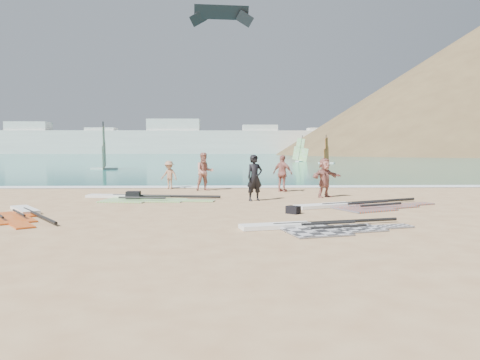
{
  "coord_description": "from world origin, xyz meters",
  "views": [
    {
      "loc": [
        -1.5,
        -14.06,
        2.26
      ],
      "look_at": [
        -1.0,
        4.0,
        1.0
      ],
      "focal_mm": 35.0,
      "sensor_mm": 36.0,
      "label": 1
    }
  ],
  "objects_px": {
    "rig_red": "(18,214)",
    "rig_green": "(138,198)",
    "gear_bag_far": "(293,210)",
    "person_wetsuit": "(255,178)",
    "beachgoer_mid": "(169,175)",
    "beachgoer_back": "(283,173)",
    "beachgoer_left": "(205,172)",
    "beachgoer_right": "(325,178)",
    "rig_grey": "(314,227)",
    "gear_bag_near": "(133,196)",
    "rig_orange": "(357,206)"
  },
  "relations": [
    {
      "from": "rig_grey",
      "to": "beachgoer_mid",
      "type": "bearing_deg",
      "value": 98.97
    },
    {
      "from": "rig_green",
      "to": "beachgoer_back",
      "type": "bearing_deg",
      "value": 35.1
    },
    {
      "from": "beachgoer_mid",
      "to": "beachgoer_back",
      "type": "distance_m",
      "value": 6.24
    },
    {
      "from": "rig_red",
      "to": "rig_green",
      "type": "bearing_deg",
      "value": 113.52
    },
    {
      "from": "rig_orange",
      "to": "beachgoer_left",
      "type": "bearing_deg",
      "value": 106.7
    },
    {
      "from": "beachgoer_mid",
      "to": "rig_grey",
      "type": "bearing_deg",
      "value": -39.03
    },
    {
      "from": "person_wetsuit",
      "to": "beachgoer_left",
      "type": "xyz_separation_m",
      "value": [
        -2.35,
        4.79,
        0.02
      ]
    },
    {
      "from": "gear_bag_far",
      "to": "rig_green",
      "type": "bearing_deg",
      "value": 143.0
    },
    {
      "from": "beachgoer_back",
      "to": "beachgoer_right",
      "type": "xyz_separation_m",
      "value": [
        1.58,
        -2.75,
        -0.04
      ]
    },
    {
      "from": "beachgoer_right",
      "to": "rig_orange",
      "type": "bearing_deg",
      "value": -113.62
    },
    {
      "from": "rig_green",
      "to": "rig_orange",
      "type": "relative_size",
      "value": 1.05
    },
    {
      "from": "gear_bag_near",
      "to": "rig_grey",
      "type": "bearing_deg",
      "value": -49.08
    },
    {
      "from": "rig_green",
      "to": "gear_bag_near",
      "type": "relative_size",
      "value": 10.48
    },
    {
      "from": "rig_orange",
      "to": "beachgoer_left",
      "type": "height_order",
      "value": "beachgoer_left"
    },
    {
      "from": "rig_red",
      "to": "gear_bag_near",
      "type": "bearing_deg",
      "value": 113.55
    },
    {
      "from": "rig_grey",
      "to": "rig_green",
      "type": "xyz_separation_m",
      "value": [
        -6.32,
        7.68,
        0.0
      ]
    },
    {
      "from": "gear_bag_near",
      "to": "beachgoer_back",
      "type": "distance_m",
      "value": 7.78
    },
    {
      "from": "rig_green",
      "to": "beachgoer_mid",
      "type": "bearing_deg",
      "value": 90.52
    },
    {
      "from": "rig_green",
      "to": "gear_bag_near",
      "type": "distance_m",
      "value": 0.3
    },
    {
      "from": "rig_orange",
      "to": "rig_red",
      "type": "distance_m",
      "value": 12.0
    },
    {
      "from": "rig_red",
      "to": "beachgoer_right",
      "type": "bearing_deg",
      "value": 80.65
    },
    {
      "from": "rig_red",
      "to": "beachgoer_back",
      "type": "height_order",
      "value": "beachgoer_back"
    },
    {
      "from": "rig_grey",
      "to": "person_wetsuit",
      "type": "xyz_separation_m",
      "value": [
        -1.24,
        6.94,
        0.93
      ]
    },
    {
      "from": "gear_bag_near",
      "to": "beachgoer_back",
      "type": "relative_size",
      "value": 0.31
    },
    {
      "from": "rig_red",
      "to": "beachgoer_mid",
      "type": "distance_m",
      "value": 10.67
    },
    {
      "from": "rig_orange",
      "to": "beachgoer_right",
      "type": "relative_size",
      "value": 3.24
    },
    {
      "from": "rig_green",
      "to": "beachgoer_mid",
      "type": "xyz_separation_m",
      "value": [
        0.75,
        5.04,
        0.72
      ]
    },
    {
      "from": "rig_orange",
      "to": "beachgoer_right",
      "type": "xyz_separation_m",
      "value": [
        -0.52,
        3.52,
        0.85
      ]
    },
    {
      "from": "rig_grey",
      "to": "beachgoer_left",
      "type": "relative_size",
      "value": 2.5
    },
    {
      "from": "rig_red",
      "to": "gear_bag_near",
      "type": "relative_size",
      "value": 8.12
    },
    {
      "from": "rig_grey",
      "to": "rig_red",
      "type": "bearing_deg",
      "value": 148.86
    },
    {
      "from": "beachgoer_left",
      "to": "beachgoer_right",
      "type": "xyz_separation_m",
      "value": [
        5.6,
        -3.5,
        -0.1
      ]
    },
    {
      "from": "gear_bag_far",
      "to": "gear_bag_near",
      "type": "bearing_deg",
      "value": 144.99
    },
    {
      "from": "gear_bag_near",
      "to": "beachgoer_right",
      "type": "distance_m",
      "value": 8.54
    },
    {
      "from": "beachgoer_mid",
      "to": "beachgoer_right",
      "type": "bearing_deg",
      "value": -3.32
    },
    {
      "from": "gear_bag_far",
      "to": "beachgoer_left",
      "type": "distance_m",
      "value": 9.39
    },
    {
      "from": "rig_red",
      "to": "person_wetsuit",
      "type": "height_order",
      "value": "person_wetsuit"
    },
    {
      "from": "gear_bag_near",
      "to": "gear_bag_far",
      "type": "height_order",
      "value": "gear_bag_near"
    },
    {
      "from": "beachgoer_mid",
      "to": "beachgoer_back",
      "type": "bearing_deg",
      "value": 11.15
    },
    {
      "from": "rig_orange",
      "to": "rig_red",
      "type": "height_order",
      "value": "rig_orange"
    },
    {
      "from": "person_wetsuit",
      "to": "gear_bag_near",
      "type": "bearing_deg",
      "value": 150.62
    },
    {
      "from": "gear_bag_far",
      "to": "person_wetsuit",
      "type": "height_order",
      "value": "person_wetsuit"
    },
    {
      "from": "beachgoer_back",
      "to": "beachgoer_right",
      "type": "bearing_deg",
      "value": 157.44
    },
    {
      "from": "rig_orange",
      "to": "beachgoer_back",
      "type": "distance_m",
      "value": 6.67
    },
    {
      "from": "rig_red",
      "to": "beachgoer_mid",
      "type": "bearing_deg",
      "value": 124.23
    },
    {
      "from": "beachgoer_back",
      "to": "gear_bag_near",
      "type": "bearing_deg",
      "value": 64.68
    },
    {
      "from": "gear_bag_far",
      "to": "beachgoer_mid",
      "type": "xyz_separation_m",
      "value": [
        -5.41,
        9.69,
        0.63
      ]
    },
    {
      "from": "person_wetsuit",
      "to": "rig_orange",
      "type": "bearing_deg",
      "value": -54.42
    },
    {
      "from": "beachgoer_left",
      "to": "rig_red",
      "type": "bearing_deg",
      "value": -137.89
    },
    {
      "from": "beachgoer_left",
      "to": "beachgoer_mid",
      "type": "distance_m",
      "value": 2.22
    }
  ]
}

